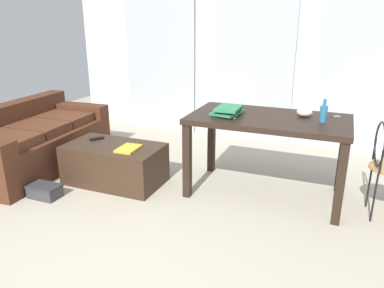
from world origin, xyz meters
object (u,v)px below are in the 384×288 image
book_stack (228,111)px  craft_table (268,127)px  coffee_table (115,164)px  bowl (304,112)px  bottle_near (324,113)px  shoebox (45,191)px  scissors (333,116)px  magazine (128,149)px  couch (33,142)px  tv_remote_primary (97,139)px

book_stack → craft_table: bearing=14.5°
coffee_table → bowl: size_ratio=6.91×
bottle_near → book_stack: bottle_near is taller
craft_table → shoebox: size_ratio=4.81×
craft_table → scissors: (0.54, 0.22, 0.10)m
bottle_near → bowl: size_ratio=1.39×
scissors → shoebox: size_ratio=0.34×
book_stack → shoebox: size_ratio=1.12×
coffee_table → bowl: bearing=14.3°
magazine → shoebox: (-0.64, -0.49, -0.35)m
craft_table → bottle_near: (0.47, 0.01, 0.18)m
couch → magazine: 1.33m
tv_remote_primary → shoebox: bearing=-73.0°
tv_remote_primary → shoebox: tv_remote_primary is taller
book_stack → magazine: (-0.91, -0.29, -0.39)m
tv_remote_primary → scissors: bearing=42.5°
book_stack → tv_remote_primary: bearing=-174.3°
bottle_near → scissors: 0.24m
coffee_table → craft_table: size_ratio=0.68×
shoebox → tv_remote_primary: bearing=75.6°
coffee_table → bottle_near: (1.95, 0.33, 0.64)m
bottle_near → shoebox: bottle_near is taller
bottle_near → scissors: bottle_near is taller
couch → coffee_table: 1.11m
book_stack → tv_remote_primary: size_ratio=2.30×
coffee_table → scissors: (2.03, 0.54, 0.57)m
coffee_table → scissors: bearing=15.0°
coffee_table → tv_remote_primary: bearing=161.1°
tv_remote_primary → shoebox: size_ratio=0.49×
scissors → tv_remote_primary: bearing=-168.9°
coffee_table → scissors: size_ratio=9.54×
coffee_table → tv_remote_primary: size_ratio=6.75×
scissors → magazine: size_ratio=0.39×
magazine → couch: bearing=173.4°
tv_remote_primary → shoebox: 0.75m
bowl → shoebox: 2.54m
couch → coffee_table: size_ratio=1.82×
craft_table → coffee_table: bearing=-167.7°
couch → shoebox: 0.93m
coffee_table → bowl: 1.94m
craft_table → bottle_near: bottle_near is taller
bottle_near → bowl: bearing=143.5°
bottle_near → bowl: 0.21m
bowl → book_stack: bearing=-161.1°
coffee_table → bottle_near: size_ratio=4.96×
bowl → tv_remote_primary: bearing=-169.9°
tv_remote_primary → bottle_near: bearing=37.6°
couch → coffee_table: (1.11, -0.04, -0.09)m
tv_remote_primary → bowl: bearing=41.5°
bowl → bottle_near: bearing=-36.5°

